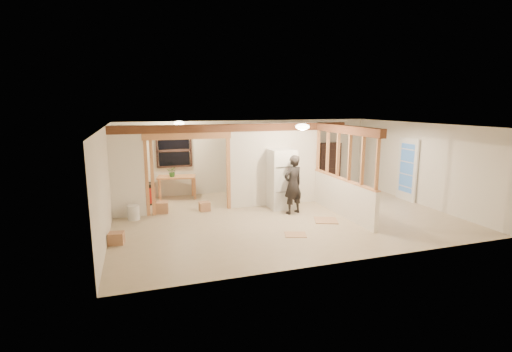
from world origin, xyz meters
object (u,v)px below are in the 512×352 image
object	(u,v)px
refrigerator	(281,179)
bookshelf	(329,165)
shop_vac	(148,194)
woman	(293,185)
work_table	(177,187)

from	to	relation	value
refrigerator	bookshelf	distance (m)	3.62
refrigerator	shop_vac	distance (m)	4.16
woman	shop_vac	bearing A→B (deg)	-47.57
woman	shop_vac	distance (m)	4.53
woman	bookshelf	distance (m)	3.99
shop_vac	bookshelf	bearing A→B (deg)	5.32
shop_vac	bookshelf	distance (m)	6.66
bookshelf	work_table	bearing A→B (deg)	-177.91
refrigerator	work_table	xyz separation A→B (m)	(-2.85, 2.05, -0.50)
refrigerator	woman	world-z (taller)	refrigerator
woman	work_table	xyz separation A→B (m)	(-2.94, 2.70, -0.46)
woman	bookshelf	bearing A→B (deg)	-150.26
refrigerator	shop_vac	xyz separation A→B (m)	(-3.78, 1.64, -0.54)
refrigerator	bookshelf	xyz separation A→B (m)	(2.83, 2.25, -0.06)
woman	work_table	world-z (taller)	woman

